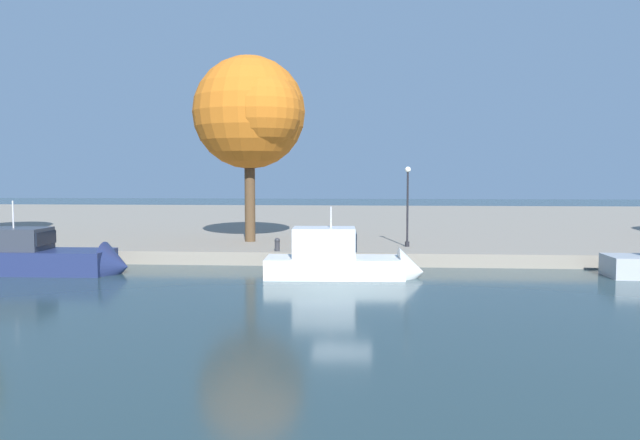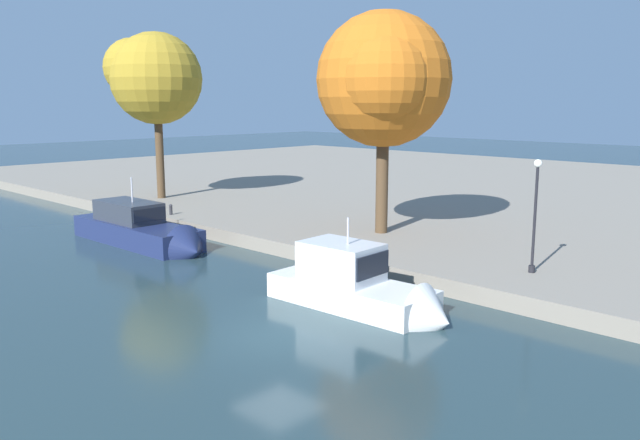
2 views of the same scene
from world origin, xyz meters
TOP-DOWN VIEW (x-y plane):
  - ground_plane at (0.00, 0.00)m, footprint 220.00×220.00m
  - dock_promenade at (0.00, 35.32)m, footprint 120.00×55.00m
  - motor_yacht_0 at (-16.04, 4.45)m, footprint 10.32×2.80m
  - motor_yacht_1 at (0.01, 4.31)m, footprint 7.76×2.84m
  - mooring_bollard_0 at (-3.93, 8.44)m, footprint 0.31×0.31m
  - mooring_bollard_1 at (-19.49, 8.60)m, footprint 0.22×0.22m
  - lamp_post at (3.45, 11.19)m, footprint 0.34×0.34m
  - tree_0 at (-6.22, 13.22)m, footprint 7.09×7.14m

SIDE VIEW (x-z plane):
  - ground_plane at x=0.00m, z-range 0.00..0.00m
  - dock_promenade at x=0.00m, z-range 0.00..0.74m
  - motor_yacht_0 at x=-16.04m, z-range -1.65..2.92m
  - motor_yacht_1 at x=0.01m, z-range -1.55..2.83m
  - mooring_bollard_1 at x=-19.49m, z-range 0.77..1.45m
  - mooring_bollard_0 at x=-3.93m, z-range 0.77..1.52m
  - lamp_post at x=3.45m, z-range 0.97..5.70m
  - tree_0 at x=-6.22m, z-range 2.96..14.70m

